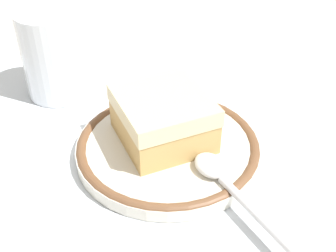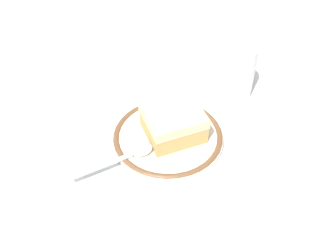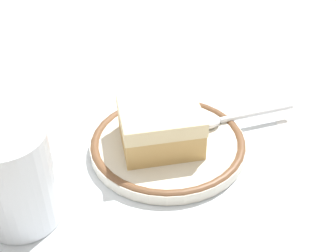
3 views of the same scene
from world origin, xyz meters
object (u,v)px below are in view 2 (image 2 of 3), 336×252
Objects in this scene: cup at (234,74)px; napkin at (51,180)px; spoon at (129,155)px; plate at (168,137)px; cake_slice at (173,122)px.

cup is 0.35m from napkin.
cup is at bearing 23.60° from spoon.
plate reaches higher than napkin.
plate is 0.03m from cake_slice.
cake_slice is 0.20m from napkin.
spoon is at bearing -162.08° from plate.
plate is 2.00× the size of cake_slice.
cake_slice is 0.08m from spoon.
cup is (0.14, 0.07, 0.01)m from cake_slice.
cake_slice reaches higher than plate.
cake_slice reaches higher than napkin.
cake_slice is at bearing 16.89° from spoon.
cake_slice is at bearing -152.91° from cup.
cake_slice is 0.90× the size of cup.
plate is 0.18m from napkin.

